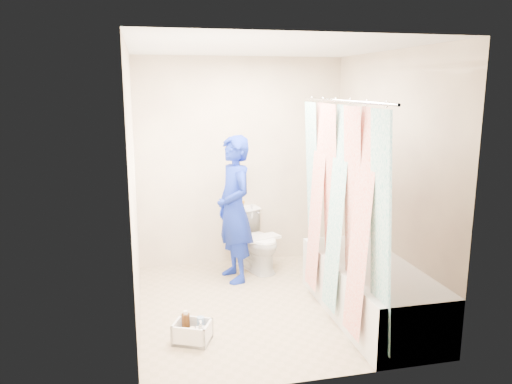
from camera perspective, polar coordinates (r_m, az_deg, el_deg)
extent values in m
plane|color=tan|center=(4.94, 1.33, -12.76)|extent=(2.60, 2.60, 0.00)
cube|color=silver|center=(4.50, 1.48, 16.21)|extent=(2.40, 2.60, 0.02)
cube|color=beige|center=(5.82, -1.74, 3.40)|extent=(2.40, 0.02, 2.40)
cube|color=beige|center=(3.36, 6.86, -3.09)|extent=(2.40, 0.02, 2.40)
cube|color=beige|center=(4.44, -13.80, 0.35)|extent=(0.02, 2.60, 2.40)
cube|color=beige|center=(5.00, 14.87, 1.58)|extent=(0.02, 2.60, 2.40)
cube|color=silver|center=(4.75, 12.83, -10.86)|extent=(0.70, 1.75, 0.50)
cube|color=white|center=(4.67, 12.95, -8.48)|extent=(0.58, 1.63, 0.06)
cylinder|color=silver|center=(4.25, 9.82, 10.22)|extent=(0.02, 1.90, 0.02)
cube|color=white|center=(4.37, 9.39, -2.04)|extent=(0.06, 1.75, 1.80)
imported|color=white|center=(5.72, 0.03, -5.55)|extent=(0.59, 0.76, 0.69)
cube|color=white|center=(5.62, 0.63, -5.26)|extent=(0.46, 0.31, 0.03)
cylinder|color=black|center=(5.75, -1.57, -2.20)|extent=(0.03, 0.03, 0.20)
cylinder|color=#C48317|center=(5.72, -1.58, -1.13)|extent=(0.05, 0.05, 0.03)
cylinder|color=white|center=(5.82, -0.49, -2.21)|extent=(0.03, 0.03, 0.16)
imported|color=navy|center=(5.32, -2.50, -1.98)|extent=(0.48, 0.64, 1.57)
cube|color=white|center=(4.33, -7.27, -16.45)|extent=(0.36, 0.33, 0.03)
cube|color=white|center=(4.34, -9.05, -15.36)|extent=(0.11, 0.22, 0.17)
cube|color=white|center=(4.26, -5.50, -15.82)|extent=(0.11, 0.22, 0.17)
cube|color=white|center=(4.20, -7.78, -16.24)|extent=(0.27, 0.14, 0.17)
cube|color=white|center=(4.38, -6.83, -14.98)|extent=(0.27, 0.14, 0.17)
cylinder|color=#45260D|center=(4.33, -8.02, -14.80)|extent=(0.07, 0.07, 0.19)
cylinder|color=silver|center=(4.30, -6.34, -15.06)|extent=(0.06, 0.06, 0.17)
cylinder|color=beige|center=(4.24, -7.26, -15.86)|extent=(0.04, 0.04, 0.13)
cylinder|color=#45260D|center=(4.28, -8.44, -16.17)|extent=(0.06, 0.06, 0.06)
cylinder|color=gold|center=(4.26, -8.45, -15.76)|extent=(0.06, 0.06, 0.01)
imported|color=white|center=(4.22, -6.33, -15.56)|extent=(0.09, 0.09, 0.18)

